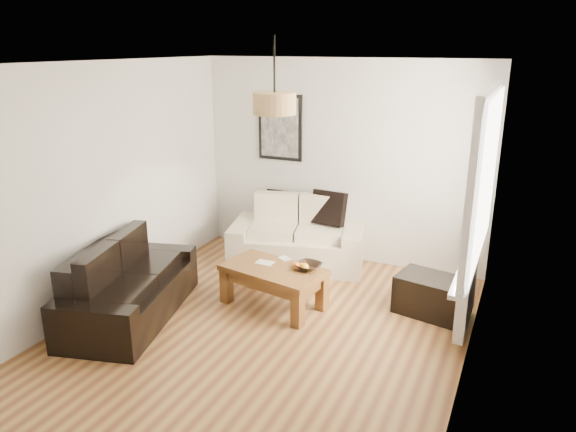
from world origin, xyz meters
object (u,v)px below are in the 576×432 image
at_px(sofa_leather, 130,283).
at_px(loveseat_cream, 297,233).
at_px(coffee_table, 274,287).
at_px(ottoman, 432,296).

bearing_deg(sofa_leather, loveseat_cream, -41.26).
bearing_deg(loveseat_cream, coffee_table, -93.56).
bearing_deg(ottoman, loveseat_cream, 160.01).
xyz_separation_m(coffee_table, ottoman, (1.61, 0.53, -0.02)).
height_order(loveseat_cream, ottoman, loveseat_cream).
relative_size(loveseat_cream, ottoman, 2.33).
height_order(loveseat_cream, coffee_table, loveseat_cream).
bearing_deg(coffee_table, sofa_leather, -146.84).
distance_m(coffee_table, ottoman, 1.70).
bearing_deg(sofa_leather, ottoman, -79.17).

